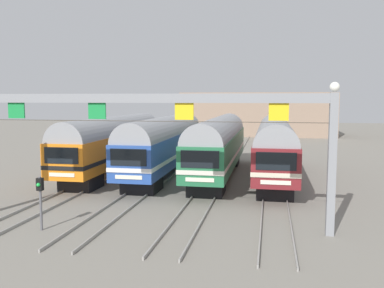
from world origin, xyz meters
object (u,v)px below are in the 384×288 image
Objects in this scene: commuter_train_orange at (114,141)px; commuter_train_maroon at (275,144)px; yard_signal_mast at (40,193)px; commuter_train_green at (219,143)px; catenary_gantry at (140,121)px; commuter_train_blue at (165,142)px.

commuter_train_orange is 1.00× the size of commuter_train_maroon.
commuter_train_maroon reaches higher than yard_signal_mast.
yard_signal_mast is (-10.97, -15.26, -0.88)m from commuter_train_maroon.
catenary_gantry reaches higher than commuter_train_green.
catenary_gantry reaches higher than commuter_train_maroon.
commuter_train_maroon is (4.39, 0.00, 0.00)m from commuter_train_green.
yard_signal_mast is (-4.39, -1.76, -3.34)m from catenary_gantry.
catenary_gantry is at bearing 21.86° from yard_signal_mast.
catenary_gantry reaches higher than commuter_train_blue.
catenary_gantry is 7.15× the size of yard_signal_mast.
commuter_train_maroon is 15.22m from catenary_gantry.
commuter_train_blue is 4.39m from commuter_train_green.
commuter_train_orange is 8.78m from commuter_train_green.
commuter_train_orange is 7.02× the size of yard_signal_mast.
commuter_train_green is 1.00× the size of commuter_train_maroon.
catenary_gantry is (2.19, -13.49, 2.46)m from commuter_train_blue.
commuter_train_orange is 0.98× the size of catenary_gantry.
yard_signal_mast is at bearing -125.72° from commuter_train_maroon.
commuter_train_blue is at bearing 81.81° from yard_signal_mast.
commuter_train_orange reaches higher than yard_signal_mast.
catenary_gantry reaches higher than yard_signal_mast.
commuter_train_green is at bearing 0.00° from commuter_train_orange.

